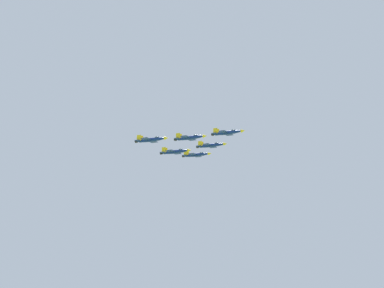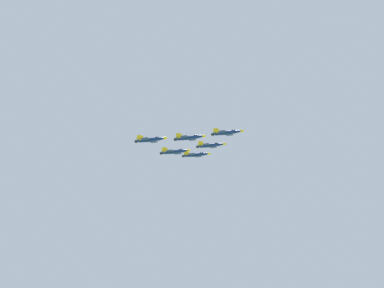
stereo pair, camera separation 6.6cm
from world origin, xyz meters
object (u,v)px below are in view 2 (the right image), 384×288
jet_slot_rear (175,152)px  jet_left_outer (196,155)px  jet_lead (227,133)px  jet_left_wingman (211,145)px  jet_right_wingman (190,138)px  jet_right_outer (151,140)px

jet_slot_rear → jet_left_outer: bearing=90.2°
jet_lead → jet_slot_rear: jet_lead is taller
jet_left_wingman → jet_left_outer: size_ratio=0.99×
jet_right_wingman → jet_left_outer: jet_right_wingman is taller
jet_left_outer → jet_slot_rear: (-18.20, 10.04, -2.62)m
jet_right_wingman → jet_slot_rear: (15.00, 5.68, -2.61)m
jet_left_outer → jet_right_outer: size_ratio=0.97×
jet_lead → jet_slot_rear: size_ratio=1.00×
jet_left_wingman → jet_right_wingman: size_ratio=0.99×
jet_left_wingman → jet_slot_rear: bearing=-139.6°
jet_lead → jet_right_outer: size_ratio=1.00×
jet_lead → jet_left_wingman: (15.00, 5.69, -2.03)m
jet_lead → jet_right_wingman: 16.34m
jet_lead → jet_left_outer: 32.24m
jet_right_wingman → jet_lead: bearing=41.3°
jet_right_wingman → jet_right_outer: (-3.19, 15.72, -1.79)m
jet_left_wingman → jet_right_outer: size_ratio=0.97×
jet_lead → jet_left_wingman: bearing=140.5°
jet_left_wingman → jet_right_wingman: 20.81m
jet_right_wingman → jet_left_outer: size_ratio=1.00×
jet_right_outer → jet_slot_rear: bearing=89.5°
jet_right_wingman → jet_left_wingman: bearing=90.9°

